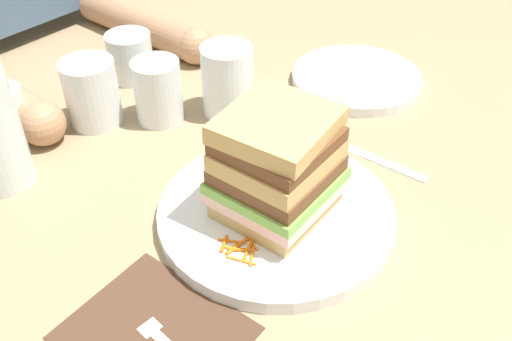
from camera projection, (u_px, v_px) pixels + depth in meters
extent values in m
plane|color=#9E8460|center=(262.00, 205.00, 0.68)|extent=(3.00, 3.00, 0.00)
cylinder|color=white|center=(276.00, 213.00, 0.66)|extent=(0.27, 0.27, 0.02)
cube|color=tan|center=(276.00, 201.00, 0.65)|extent=(0.12, 0.11, 0.02)
cube|color=beige|center=(277.00, 190.00, 0.64)|extent=(0.13, 0.12, 0.01)
cube|color=#7AB74C|center=(277.00, 180.00, 0.63)|extent=(0.13, 0.12, 0.01)
cube|color=brown|center=(277.00, 170.00, 0.62)|extent=(0.12, 0.11, 0.02)
cube|color=tan|center=(278.00, 155.00, 0.60)|extent=(0.12, 0.11, 0.02)
cube|color=brown|center=(278.00, 141.00, 0.59)|extent=(0.12, 0.11, 0.02)
cube|color=tan|center=(278.00, 125.00, 0.58)|extent=(0.13, 0.12, 0.02)
cylinder|color=orange|center=(248.00, 250.00, 0.60)|extent=(0.03, 0.02, 0.00)
cylinder|color=orange|center=(239.00, 244.00, 0.61)|extent=(0.03, 0.01, 0.00)
cylinder|color=orange|center=(224.00, 244.00, 0.61)|extent=(0.02, 0.01, 0.00)
cylinder|color=orange|center=(251.00, 240.00, 0.61)|extent=(0.02, 0.03, 0.00)
cylinder|color=orange|center=(252.00, 256.00, 0.59)|extent=(0.03, 0.02, 0.00)
cylinder|color=orange|center=(232.00, 241.00, 0.61)|extent=(0.02, 0.03, 0.00)
cylinder|color=orange|center=(233.00, 248.00, 0.60)|extent=(0.01, 0.02, 0.00)
cylinder|color=orange|center=(241.00, 260.00, 0.59)|extent=(0.01, 0.03, 0.00)
cylinder|color=orange|center=(241.00, 250.00, 0.60)|extent=(0.02, 0.02, 0.00)
cylinder|color=orange|center=(237.00, 246.00, 0.60)|extent=(0.03, 0.01, 0.00)
cylinder|color=orange|center=(319.00, 165.00, 0.71)|extent=(0.02, 0.02, 0.00)
cylinder|color=orange|center=(312.00, 167.00, 0.71)|extent=(0.01, 0.02, 0.00)
cylinder|color=orange|center=(299.00, 181.00, 0.69)|extent=(0.01, 0.02, 0.00)
cylinder|color=orange|center=(307.00, 169.00, 0.71)|extent=(0.03, 0.02, 0.00)
cylinder|color=orange|center=(307.00, 176.00, 0.69)|extent=(0.02, 0.03, 0.00)
cylinder|color=orange|center=(325.00, 176.00, 0.70)|extent=(0.03, 0.02, 0.00)
cylinder|color=orange|center=(313.00, 179.00, 0.69)|extent=(0.02, 0.03, 0.00)
cube|color=#4C3323|center=(155.00, 333.00, 0.54)|extent=(0.14, 0.17, 0.00)
cube|color=silver|center=(149.00, 326.00, 0.54)|extent=(0.02, 0.02, 0.00)
cylinder|color=silver|center=(139.00, 304.00, 0.56)|extent=(0.01, 0.04, 0.00)
cylinder|color=silver|center=(134.00, 307.00, 0.56)|extent=(0.01, 0.04, 0.00)
cylinder|color=silver|center=(130.00, 311.00, 0.56)|extent=(0.01, 0.04, 0.00)
cylinder|color=silver|center=(125.00, 314.00, 0.55)|extent=(0.01, 0.04, 0.00)
cube|color=silver|center=(393.00, 166.00, 0.74)|extent=(0.02, 0.10, 0.00)
cube|color=silver|center=(328.00, 139.00, 0.79)|extent=(0.02, 0.11, 0.00)
cylinder|color=white|center=(227.00, 80.00, 0.81)|extent=(0.07, 0.07, 0.10)
cylinder|color=orange|center=(228.00, 88.00, 0.82)|extent=(0.07, 0.07, 0.08)
cylinder|color=silver|center=(92.00, 93.00, 0.79)|extent=(0.08, 0.08, 0.09)
cylinder|color=silver|center=(158.00, 91.00, 0.80)|extent=(0.07, 0.07, 0.09)
cylinder|color=silver|center=(3.00, 114.00, 0.77)|extent=(0.06, 0.06, 0.07)
cylinder|color=silver|center=(130.00, 57.00, 0.90)|extent=(0.07, 0.07, 0.08)
cylinder|color=white|center=(356.00, 79.00, 0.90)|extent=(0.20, 0.20, 0.02)
cylinder|color=tan|center=(141.00, 24.00, 1.01)|extent=(0.06, 0.27, 0.06)
sphere|color=tan|center=(42.00, 123.00, 0.77)|extent=(0.06, 0.06, 0.06)
sphere|color=tan|center=(196.00, 46.00, 0.94)|extent=(0.06, 0.06, 0.06)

